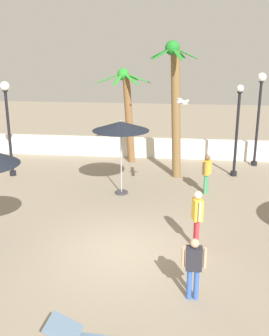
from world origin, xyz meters
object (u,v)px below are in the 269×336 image
guest_0 (207,171)px  seagull_0 (182,102)px  palm_tree_0 (175,98)px  palm_tree_1 (127,104)px  lamp_post_2 (8,117)px  lamp_post_0 (259,107)px  patio_umbrella_2 (121,127)px  guest_1 (197,214)px  guest_2 (194,263)px  lamp_post_3 (237,127)px

guest_0 → seagull_0: 3.83m
palm_tree_0 → palm_tree_1: bearing=138.0°
palm_tree_1 → lamp_post_2: palm_tree_1 is taller
lamp_post_0 → seagull_0: bearing=-119.2°
palm_tree_1 → lamp_post_2: size_ratio=1.10×
patio_umbrella_2 → guest_1: (2.75, -4.05, -1.57)m
lamp_post_2 → guest_0: bearing=-8.6°
patio_umbrella_2 → guest_2: 7.20m
patio_umbrella_2 → lamp_post_2: size_ratio=0.71×
seagull_0 → guest_0: bearing=65.6°
palm_tree_0 → lamp_post_0: size_ratio=1.32×
palm_tree_0 → guest_1: size_ratio=3.29×
patio_umbrella_2 → palm_tree_1: bearing=94.7°
palm_tree_1 → lamp_post_0: (6.08, 0.03, -0.04)m
lamp_post_0 → guest_0: 5.07m
palm_tree_0 → seagull_0: palm_tree_0 is taller
guest_2 → lamp_post_3: bearing=77.8°
lamp_post_2 → seagull_0: (7.30, -3.51, 1.27)m
guest_0 → lamp_post_0: bearing=58.3°
palm_tree_0 → guest_2: (0.67, -8.81, -2.50)m
palm_tree_1 → seagull_0: palm_tree_1 is taller
guest_0 → seagull_0: size_ratio=1.16×
lamp_post_2 → guest_1: lamp_post_2 is taller
palm_tree_0 → lamp_post_2: palm_tree_0 is taller
patio_umbrella_2 → guest_0: 3.69m
lamp_post_2 → guest_0: 8.58m
palm_tree_0 → lamp_post_3: 2.96m
patio_umbrella_2 → guest_0: bearing=6.8°
lamp_post_3 → guest_1: bearing=-105.2°
patio_umbrella_2 → palm_tree_0: size_ratio=0.51×
guest_2 → seagull_0: seagull_0 is taller
lamp_post_0 → lamp_post_3: size_ratio=1.09×
lamp_post_3 → seagull_0: bearing=-117.2°
seagull_0 → guest_2: bearing=-85.5°
lamp_post_3 → seagull_0: (-2.35, -4.58, 1.71)m
guest_1 → seagull_0: 3.60m
lamp_post_2 → seagull_0: lamp_post_2 is taller
lamp_post_3 → lamp_post_0: bearing=55.9°
palm_tree_1 → lamp_post_3: 5.25m
lamp_post_3 → patio_umbrella_2: bearing=-149.4°
lamp_post_0 → guest_1: lamp_post_0 is taller
lamp_post_0 → guest_0: lamp_post_0 is taller
patio_umbrella_2 → guest_1: size_ratio=1.67×
palm_tree_0 → lamp_post_2: 7.08m
guest_1 → guest_2: guest_1 is taller
palm_tree_1 → seagull_0: bearing=-67.5°
lamp_post_3 → guest_2: lamp_post_3 is taller
lamp_post_0 → lamp_post_2: lamp_post_0 is taller
lamp_post_2 → guest_1: size_ratio=2.35×
guest_0 → guest_2: bearing=-95.4°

